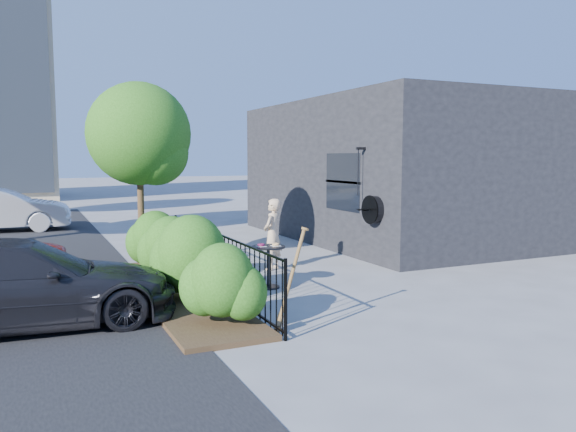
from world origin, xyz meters
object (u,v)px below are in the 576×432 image
shovel (289,285)px  car_darkgrey (19,284)px  cafe_table (268,259)px  woman (272,234)px  patio_tree (143,140)px

shovel → car_darkgrey: (-3.42, 1.71, -0.02)m
cafe_table → woman: size_ratio=0.55×
cafe_table → car_darkgrey: car_darkgrey is taller
woman → shovel: woman is taller
shovel → woman: bearing=70.0°
cafe_table → shovel: (-0.72, -2.47, 0.11)m
patio_tree → shovel: (0.98, -5.36, -2.12)m
cafe_table → woman: woman is taller
woman → shovel: bearing=25.7°
shovel → cafe_table: bearing=73.7°
cafe_table → car_darkgrey: bearing=-169.5°
patio_tree → car_darkgrey: (-2.44, -3.65, -2.13)m
woman → car_darkgrey: woman is taller
cafe_table → shovel: shovel is taller
cafe_table → woman: (0.74, 1.55, 0.22)m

